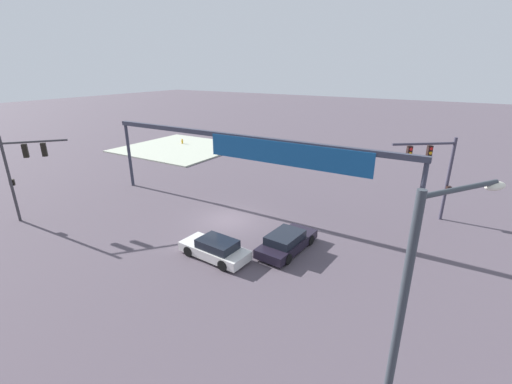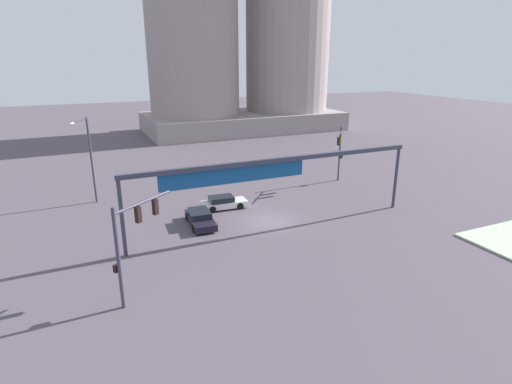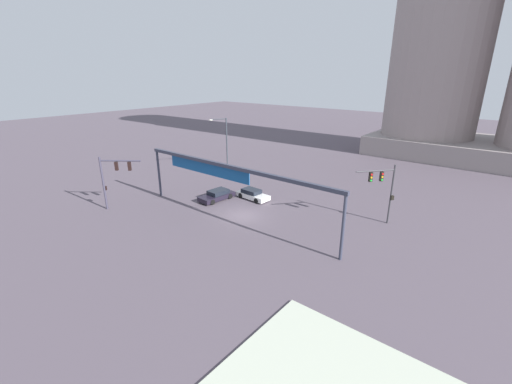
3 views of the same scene
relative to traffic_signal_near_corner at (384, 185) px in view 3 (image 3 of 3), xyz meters
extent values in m
plane|color=#534953|center=(-12.26, -7.23, -4.20)|extent=(222.56, 222.56, 0.00)
cylinder|color=#39383D|center=(0.62, 0.75, -1.08)|extent=(0.19, 0.19, 6.24)
cylinder|color=#39383D|center=(-0.70, -0.80, 1.52)|extent=(2.75, 3.19, 0.14)
cube|color=black|center=(-0.25, -0.26, 0.92)|extent=(0.41, 0.41, 0.95)
cylinder|color=red|center=(-0.12, -0.36, 1.22)|extent=(0.18, 0.19, 0.20)
cylinder|color=orange|center=(-0.12, -0.36, 0.92)|extent=(0.18, 0.19, 0.20)
cylinder|color=green|center=(-0.12, -0.36, 0.62)|extent=(0.18, 0.19, 0.20)
cube|color=black|center=(-0.99, -1.14, 0.92)|extent=(0.41, 0.41, 0.95)
cylinder|color=red|center=(-0.87, -1.24, 1.22)|extent=(0.18, 0.19, 0.20)
cylinder|color=orange|center=(-0.87, -1.24, 0.92)|extent=(0.18, 0.19, 0.20)
cylinder|color=green|center=(-0.87, -1.24, 0.62)|extent=(0.18, 0.19, 0.20)
cube|color=black|center=(0.79, 0.60, -1.32)|extent=(0.38, 0.38, 0.44)
cylinder|color=#3B3849|center=(-25.57, -15.64, -1.16)|extent=(0.23, 0.23, 6.08)
cylinder|color=#3B3849|center=(-23.79, -14.28, 1.49)|extent=(3.67, 2.86, 0.17)
cube|color=black|center=(-24.17, -14.58, 0.88)|extent=(0.41, 0.40, 0.95)
cylinder|color=red|center=(-24.27, -14.45, 1.17)|extent=(0.20, 0.17, 0.20)
cylinder|color=orange|center=(-24.27, -14.45, 0.87)|extent=(0.20, 0.17, 0.20)
cylinder|color=green|center=(-24.27, -14.45, 0.57)|extent=(0.20, 0.17, 0.20)
cube|color=black|center=(-23.02, -13.70, 0.88)|extent=(0.41, 0.40, 0.95)
cylinder|color=red|center=(-23.12, -13.57, 1.17)|extent=(0.20, 0.17, 0.20)
cylinder|color=orange|center=(-23.12, -13.57, 0.87)|extent=(0.20, 0.17, 0.20)
cylinder|color=green|center=(-23.12, -13.57, 0.57)|extent=(0.20, 0.17, 0.20)
cube|color=black|center=(-25.73, -15.44, -1.78)|extent=(0.38, 0.37, 0.44)
cylinder|color=#333A41|center=(-25.58, 4.26, -0.02)|extent=(0.20, 0.20, 8.36)
cylinder|color=#333A41|center=(-26.23, 3.32, 4.01)|extent=(1.39, 1.96, 0.12)
ellipsoid|color=silver|center=(-26.88, 2.37, 3.91)|extent=(0.59, 0.66, 0.20)
cylinder|color=#323546|center=(-24.57, -9.01, -1.36)|extent=(0.28, 0.28, 5.69)
cylinder|color=#323546|center=(0.06, -9.01, -1.36)|extent=(0.28, 0.28, 5.69)
cube|color=#323546|center=(-12.26, -9.01, 1.67)|extent=(25.04, 0.35, 0.35)
cube|color=navy|center=(-15.95, -8.80, 0.94)|extent=(11.88, 0.08, 1.56)
cube|color=gray|center=(4.21, 38.06, -2.48)|extent=(37.25, 18.20, 3.45)
cube|color=black|center=(-17.95, -5.65, -3.77)|extent=(2.19, 4.65, 0.55)
cube|color=black|center=(-17.93, -5.38, -3.24)|extent=(1.81, 2.47, 0.50)
cylinder|color=black|center=(-17.18, -7.12, -3.88)|extent=(0.27, 0.65, 0.64)
cylinder|color=black|center=(-18.92, -6.99, -3.88)|extent=(0.27, 0.65, 0.64)
cylinder|color=black|center=(-16.98, -4.32, -3.88)|extent=(0.27, 0.65, 0.64)
cylinder|color=black|center=(-18.72, -4.19, -3.88)|extent=(0.27, 0.65, 0.64)
cube|color=silver|center=(-14.70, -2.61, -3.77)|extent=(4.40, 2.01, 0.55)
cube|color=black|center=(-14.96, -2.59, -3.24)|extent=(2.33, 1.66, 0.50)
cylinder|color=black|center=(-13.32, -1.90, -3.88)|extent=(0.65, 0.26, 0.64)
cylinder|color=black|center=(-13.43, -3.50, -3.88)|extent=(0.65, 0.26, 0.64)
cylinder|color=black|center=(-15.98, -1.72, -3.88)|extent=(0.65, 0.26, 0.64)
cylinder|color=black|center=(-16.08, -3.32, -3.88)|extent=(0.65, 0.26, 0.64)
camera|label=1|loc=(-26.13, 11.36, 6.41)|focal=24.23mm
camera|label=2|loc=(-27.08, -37.35, 9.39)|focal=28.96mm
camera|label=3|loc=(10.11, -32.49, 10.50)|focal=23.58mm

